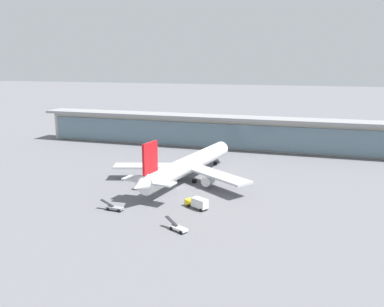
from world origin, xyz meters
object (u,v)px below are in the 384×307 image
service_truck_near_nose_grey (114,208)px  service_truck_under_wing_yellow (198,203)px  service_truck_mid_apron_olive (148,183)px  service_truck_by_tail_white (178,228)px  airliner_on_stand (188,165)px

service_truck_near_nose_grey → service_truck_under_wing_yellow: bearing=20.7°
service_truck_under_wing_yellow → service_truck_near_nose_grey: bearing=-159.3°
service_truck_mid_apron_olive → service_truck_by_tail_white: (20.18, -28.66, -0.90)m
service_truck_by_tail_white → service_truck_under_wing_yellow: bearing=89.0°
airliner_on_stand → service_truck_near_nose_grey: bearing=-107.8°
service_truck_under_wing_yellow → service_truck_by_tail_white: service_truck_under_wing_yellow is taller
service_truck_near_nose_grey → service_truck_mid_apron_olive: size_ratio=0.87×
airliner_on_stand → service_truck_near_nose_grey: size_ratio=9.55×
service_truck_by_tail_white → service_truck_mid_apron_olive: bearing=125.2°
airliner_on_stand → service_truck_by_tail_white: (10.54, -40.70, -4.72)m
service_truck_under_wing_yellow → airliner_on_stand: bearing=113.5°
service_truck_under_wing_yellow → service_truck_by_tail_white: size_ratio=1.13×
airliner_on_stand → service_truck_mid_apron_olive: 15.90m
service_truck_near_nose_grey → service_truck_under_wing_yellow: size_ratio=0.92×
airliner_on_stand → service_truck_mid_apron_olive: size_ratio=8.30×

